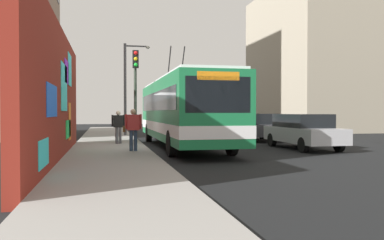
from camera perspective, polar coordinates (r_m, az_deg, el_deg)
name	(u,v)px	position (r m, az deg, el deg)	size (l,w,h in m)	color
ground_plane	(146,149)	(18.37, -6.54, -4.10)	(80.00, 80.00, 0.00)	black
sidewalk_slab	(109,148)	(18.27, -11.55, -3.91)	(48.00, 3.20, 0.15)	gray
graffiti_wall	(57,95)	(14.26, -18.44, 3.40)	(13.91, 0.32, 4.50)	maroon
building_far_right	(310,60)	(39.70, 16.32, 8.09)	(13.50, 7.85, 13.04)	#9E937F
city_bus	(182,110)	(19.17, -1.37, 1.48)	(12.43, 2.63, 5.00)	#19723F
parked_car_silver	(303,130)	(19.05, 15.33, -1.43)	(4.82, 1.85, 1.58)	#B7B7BC
parked_car_dark_gray	(258,126)	(24.03, 9.28, -0.90)	(4.12, 1.86, 1.58)	#38383D
parked_car_red	(228,124)	(29.50, 5.15, -0.51)	(4.53, 1.90, 1.58)	#B21E19
pedestrian_at_curb	(133,126)	(15.96, -8.31, -0.90)	(0.22, 0.74, 1.64)	#2D3F59
pedestrian_midblock	(118,125)	(19.84, -10.34, -0.63)	(0.22, 0.65, 1.58)	#595960
traffic_light	(135,81)	(19.66, -7.97, 5.45)	(0.49, 0.28, 4.50)	#2D382D
street_lamp	(128,82)	(27.48, -8.97, 5.30)	(0.44, 1.75, 6.10)	#4C4C51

